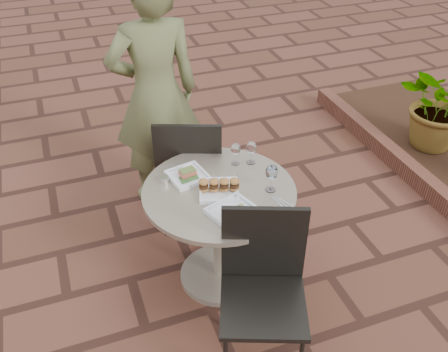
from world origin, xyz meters
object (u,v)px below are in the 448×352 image
object	(u,v)px
diner	(155,94)
chair_near	(263,278)
chair_far	(190,166)
cafe_table	(219,221)
plate_sliders	(219,187)
plate_tuna	(234,212)
plate_salmon	(188,175)

from	to	relation	value
diner	chair_near	bearing A→B (deg)	95.33
chair_far	diner	distance (m)	0.58
chair_far	diner	bearing A→B (deg)	-56.65
cafe_table	chair_near	distance (m)	0.57
chair_far	plate_sliders	distance (m)	0.60
chair_far	plate_sliders	size ratio (longest dim) A/B	3.28
chair_near	plate_sliders	xyz separation A→B (m)	(-0.05, 0.54, 0.22)
plate_sliders	chair_near	bearing A→B (deg)	-84.73
chair_near	diner	world-z (taller)	diner
cafe_table	plate_tuna	xyz separation A→B (m)	(0.00, -0.24, 0.26)
cafe_table	chair_far	distance (m)	0.54
chair_near	diner	xyz separation A→B (m)	(-0.16, 1.56, 0.34)
cafe_table	chair_far	world-z (taller)	chair_far
cafe_table	diner	world-z (taller)	diner
chair_near	plate_sliders	world-z (taller)	chair_near
chair_far	chair_near	size ratio (longest dim) A/B	1.00
cafe_table	plate_salmon	xyz separation A→B (m)	(-0.14, 0.18, 0.26)
diner	plate_tuna	xyz separation A→B (m)	(0.13, -1.23, -0.15)
plate_salmon	plate_sliders	distance (m)	0.24
plate_salmon	chair_far	bearing A→B (deg)	72.28
cafe_table	diner	xyz separation A→B (m)	(-0.12, 1.00, 0.41)
chair_near	plate_salmon	distance (m)	0.78
plate_tuna	cafe_table	bearing A→B (deg)	90.58
diner	plate_sliders	bearing A→B (deg)	95.74
plate_sliders	plate_salmon	bearing A→B (deg)	122.90
diner	plate_tuna	distance (m)	1.25
plate_sliders	plate_tuna	bearing A→B (deg)	-87.02
chair_far	plate_salmon	bearing A→B (deg)	92.95
cafe_table	plate_tuna	distance (m)	0.35
chair_far	chair_near	bearing A→B (deg)	113.88
diner	plate_tuna	world-z (taller)	diner
chair_far	chair_near	distance (m)	1.10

